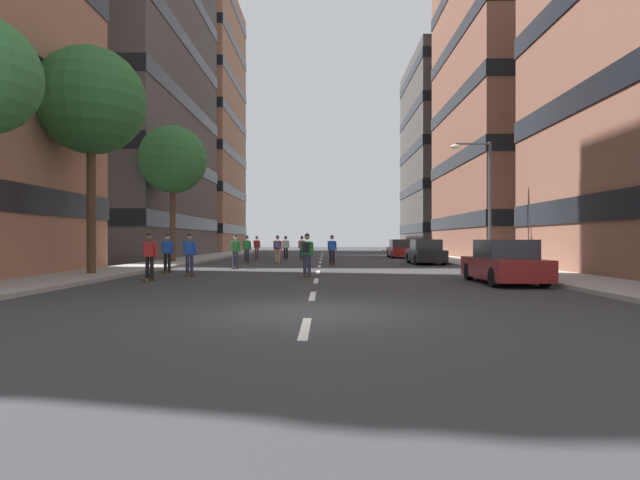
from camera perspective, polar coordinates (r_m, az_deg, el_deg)
name	(u,v)px	position (r m, az deg, el deg)	size (l,w,h in m)	color
ground_plane	(320,263)	(33.38, 0.02, -2.54)	(135.32, 135.32, 0.00)	#333335
sidewalk_left	(190,260)	(37.45, -14.28, -2.15)	(3.09, 62.02, 0.14)	#9E9991
sidewalk_right	(452,260)	(37.27, 14.49, -2.16)	(3.09, 62.02, 0.14)	#9E9991
lane_markings	(320,262)	(33.82, 0.03, -2.50)	(0.16, 52.20, 0.01)	silver
building_left_mid	(112,81)	(47.22, -22.19, 16.13)	(12.95, 20.72, 29.00)	#4C4744
building_left_far	(184,122)	(67.22, -14.93, 12.57)	(12.95, 16.29, 31.93)	#9E6B51
building_right_mid	(532,77)	(47.02, 22.62, 16.43)	(12.95, 17.25, 29.35)	brown
building_right_far	(462,155)	(66.26, 15.58, 9.08)	(12.95, 16.85, 23.61)	#4C4744
parked_car_near	(400,249)	(42.59, 8.97, -1.03)	(1.82, 4.40, 1.52)	maroon
parked_car_mid	(504,263)	(18.79, 19.85, -2.46)	(1.82, 4.40, 1.52)	maroon
parked_car_far	(426,253)	(32.17, 11.70, -1.40)	(1.82, 4.40, 1.52)	black
street_tree_near	(91,102)	(23.63, -24.19, 13.92)	(4.37, 4.37, 9.27)	#4C3823
street_tree_mid	(173,160)	(33.79, -16.12, 8.59)	(4.25, 4.25, 8.55)	#4C3823
streetlamp_right	(483,190)	(28.18, 17.72, 5.39)	(2.13, 0.30, 6.50)	#3F3F44
skater_0	(247,246)	(41.13, -8.16, -0.68)	(0.57, 0.92, 1.78)	brown
skater_1	(277,247)	(32.13, -4.77, -0.84)	(0.54, 0.91, 1.78)	brown
skater_2	(150,254)	(19.90, -18.48, -1.50)	(0.56, 0.92, 1.78)	brown
skater_3	(235,249)	(27.03, -9.44, -1.01)	(0.56, 0.92, 1.78)	brown
skater_4	(167,251)	(24.23, -16.68, -1.21)	(0.53, 0.90, 1.78)	brown
skater_5	(247,248)	(32.94, -8.16, -0.87)	(0.57, 0.92, 1.78)	brown
skater_6	(307,252)	(20.89, -1.47, -1.33)	(0.56, 0.92, 1.78)	brown
skater_7	(190,253)	(21.70, -14.36, -1.36)	(0.54, 0.91, 1.78)	brown
skater_8	(332,249)	(30.06, 1.35, -0.96)	(0.57, 0.92, 1.78)	brown
skater_9	(286,247)	(38.26, -3.85, -0.73)	(0.55, 0.92, 1.78)	brown
skater_10	(257,246)	(39.41, -7.07, -0.71)	(0.57, 0.92, 1.78)	brown
skater_11	(302,247)	(37.46, -2.02, -0.75)	(0.55, 0.92, 1.78)	brown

